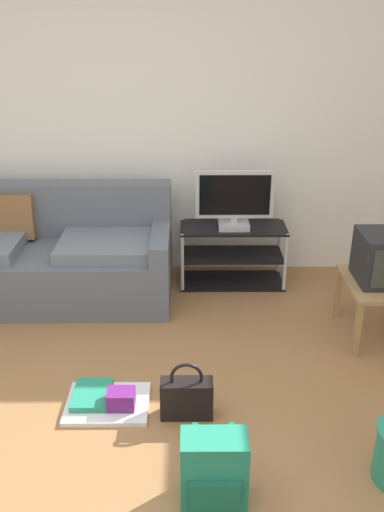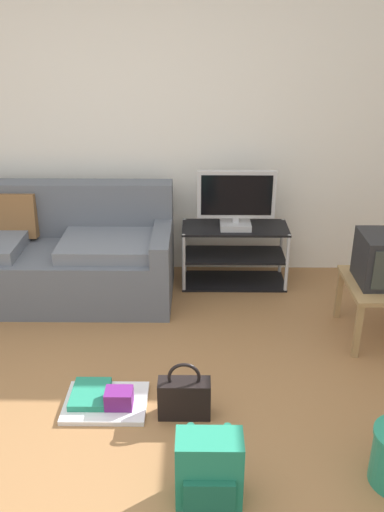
# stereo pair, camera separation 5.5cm
# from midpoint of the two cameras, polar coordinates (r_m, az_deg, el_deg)

# --- Properties ---
(ground_plane) EXTENTS (9.00, 9.80, 0.02)m
(ground_plane) POSITION_cam_midpoint_polar(r_m,az_deg,el_deg) (3.04, -9.09, -21.14)
(ground_plane) COLOR olive
(wall_back) EXTENTS (9.00, 0.10, 2.70)m
(wall_back) POSITION_cam_midpoint_polar(r_m,az_deg,el_deg) (4.65, -5.91, 14.32)
(wall_back) COLOR silver
(wall_back) RESTS_ON ground_plane
(couch) EXTENTS (2.01, 0.82, 0.88)m
(couch) POSITION_cam_midpoint_polar(r_m,az_deg,el_deg) (4.54, -15.46, -0.17)
(couch) COLOR #565B66
(couch) RESTS_ON ground_plane
(tv_stand) EXTENTS (0.88, 0.38, 0.51)m
(tv_stand) POSITION_cam_midpoint_polar(r_m,az_deg,el_deg) (4.62, 3.90, 0.13)
(tv_stand) COLOR black
(tv_stand) RESTS_ON ground_plane
(flat_tv) EXTENTS (0.63, 0.22, 0.48)m
(flat_tv) POSITION_cam_midpoint_polar(r_m,az_deg,el_deg) (4.42, 4.10, 5.85)
(flat_tv) COLOR #B2B2B7
(flat_tv) RESTS_ON tv_stand
(backpack) EXTENTS (0.31, 0.25, 0.37)m
(backpack) POSITION_cam_midpoint_polar(r_m,az_deg,el_deg) (2.74, 1.71, -21.41)
(backpack) COLOR #238466
(backpack) RESTS_ON ground_plane
(handbag) EXTENTS (0.30, 0.12, 0.36)m
(handbag) POSITION_cam_midpoint_polar(r_m,az_deg,el_deg) (3.21, -1.07, -14.53)
(handbag) COLOR black
(handbag) RESTS_ON ground_plane
(floor_tray) EXTENTS (0.49, 0.37, 0.14)m
(floor_tray) POSITION_cam_midpoint_polar(r_m,az_deg,el_deg) (3.37, -9.41, -14.70)
(floor_tray) COLOR silver
(floor_tray) RESTS_ON ground_plane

